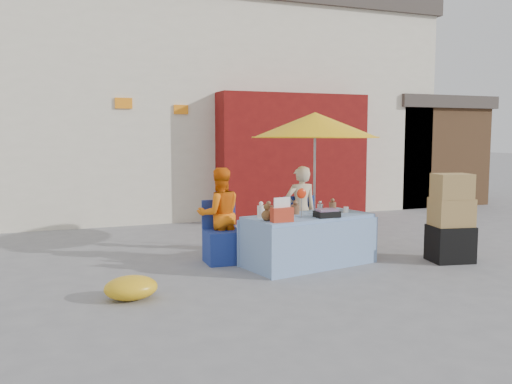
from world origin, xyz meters
name	(u,v)px	position (x,y,z in m)	size (l,w,h in m)	color
ground	(276,277)	(0.00, 0.00, 0.00)	(80.00, 80.00, 0.00)	slate
backdrop	(176,81)	(0.52, 7.52, 3.10)	(14.00, 8.00, 7.80)	silver
market_table	(308,239)	(0.65, 0.42, 0.35)	(1.89, 1.15, 1.07)	#7D9DC8
chair_left	(223,244)	(-0.38, 0.96, 0.26)	(0.49, 0.48, 0.85)	navy
chair_right	(304,238)	(0.87, 0.96, 0.26)	(0.49, 0.48, 0.85)	navy
vendor_orange	(220,214)	(-0.38, 1.09, 0.65)	(0.63, 0.49, 1.30)	orange
vendor_beige	(301,210)	(0.87, 1.09, 0.65)	(0.47, 0.31, 1.30)	beige
umbrella	(315,126)	(1.17, 1.24, 1.89)	(1.90, 1.90, 2.09)	gray
box_stack	(451,221)	(2.58, -0.13, 0.56)	(0.63, 0.55, 1.23)	black
tarp_bundle	(131,288)	(-1.81, -0.30, 0.13)	(0.57, 0.46, 0.26)	gold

